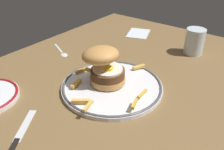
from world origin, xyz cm
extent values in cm
cube|color=brown|center=(0.00, 0.00, -2.00)|extent=(122.48, 82.97, 4.00)
cylinder|color=silver|center=(-0.67, -4.18, 0.60)|extent=(29.80, 29.80, 1.20)
torus|color=#4C4C51|center=(-0.67, -4.18, 1.20)|extent=(29.40, 29.40, 0.80)
cylinder|color=#CB8F49|center=(-0.51, -2.48, 2.50)|extent=(10.38, 10.38, 1.80)
cylinder|color=#54311B|center=(-0.51, -2.48, 4.57)|extent=(10.04, 10.04, 2.34)
cylinder|color=white|center=(-0.51, -2.48, 5.99)|extent=(8.82, 8.82, 0.50)
ellipsoid|color=yellow|center=(-0.84, -3.21, 6.66)|extent=(2.60, 2.60, 1.40)
ellipsoid|color=#CA8B48|center=(-1.52, -0.75, 10.31)|extent=(13.09, 13.45, 6.06)
cube|color=gold|center=(-0.71, 7.95, 2.00)|extent=(4.80, 1.74, 0.81)
cube|color=#E4AF4E|center=(12.16, -5.55, 2.07)|extent=(4.30, 2.92, 0.94)
cube|color=gold|center=(0.32, -14.13, 1.95)|extent=(4.37, 0.91, 0.70)
cube|color=gold|center=(-1.57, 2.91, 3.93)|extent=(1.48, 4.27, 0.93)
cube|color=gold|center=(6.46, 3.89, 2.05)|extent=(3.37, 2.73, 0.89)
cube|color=#EEB74F|center=(-13.74, -6.58, 2.75)|extent=(4.54, 1.74, 0.77)
cube|color=gold|center=(-5.98, -15.33, 2.75)|extent=(3.99, 1.87, 0.76)
cube|color=gold|center=(-7.54, 3.79, 2.09)|extent=(4.62, 1.90, 0.97)
cube|color=#EAAA48|center=(-12.89, -3.20, 2.10)|extent=(3.72, 4.36, 1.00)
cylinder|color=silver|center=(37.14, -14.34, 4.85)|extent=(7.10, 7.10, 9.71)
cylinder|color=silver|center=(37.14, -14.34, 3.62)|extent=(6.53, 6.53, 7.25)
cube|color=silver|center=(-25.94, 2.88, 0.20)|extent=(10.15, 7.60, 0.24)
cube|color=silver|center=(9.00, 30.29, 0.20)|extent=(4.42, 8.54, 0.32)
ellipsoid|color=silver|center=(6.13, 23.91, 0.40)|extent=(3.85, 4.35, 0.90)
cube|color=silver|center=(42.43, 13.25, 0.20)|extent=(14.83, 12.89, 0.40)
camera|label=1|loc=(-46.98, -39.36, 39.60)|focal=37.79mm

